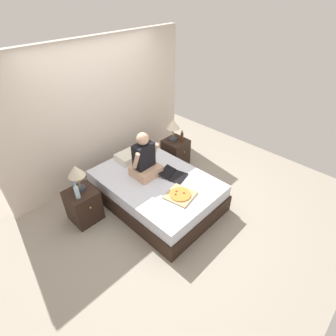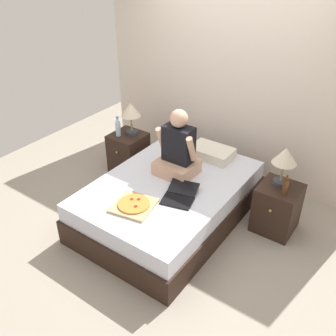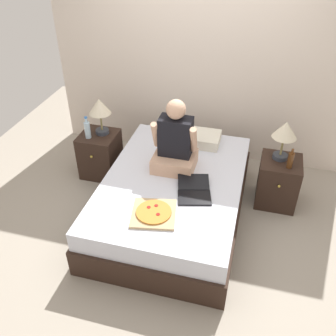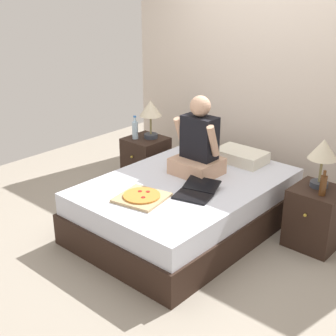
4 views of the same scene
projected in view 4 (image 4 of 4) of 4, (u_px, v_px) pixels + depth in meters
name	position (u px, v px, depth m)	size (l,w,h in m)	color
ground_plane	(186.00, 227.00, 4.67)	(5.81, 5.81, 0.00)	#9E9384
wall_back	(269.00, 82.00, 5.18)	(3.81, 0.12, 2.50)	beige
bed	(186.00, 205.00, 4.58)	(1.45, 2.10, 0.51)	black
nightstand_left	(146.00, 160.00, 5.61)	(0.44, 0.47, 0.56)	black
lamp_on_left_nightstand	(151.00, 111.00, 5.40)	(0.26, 0.26, 0.45)	#333842
water_bottle	(135.00, 130.00, 5.45)	(0.07, 0.07, 0.28)	silver
nightstand_right	(315.00, 217.00, 4.28)	(0.44, 0.47, 0.56)	black
lamp_on_right_nightstand	(323.00, 153.00, 4.10)	(0.26, 0.26, 0.45)	#333842
beer_bottle	(323.00, 185.00, 4.03)	(0.06, 0.06, 0.23)	#512D14
pillow	(241.00, 156.00, 4.93)	(0.52, 0.34, 0.12)	silver
person_seated	(198.00, 146.00, 4.55)	(0.47, 0.40, 0.78)	tan
laptop	(196.00, 192.00, 4.18)	(0.41, 0.48, 0.07)	black
pizza_box	(142.00, 197.00, 4.10)	(0.47, 0.47, 0.05)	tan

